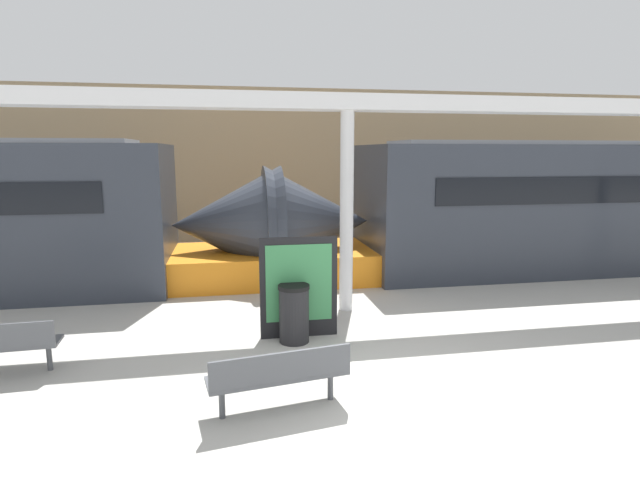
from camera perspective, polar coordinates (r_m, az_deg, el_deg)
name	(u,v)px	position (r m, az deg, el deg)	size (l,w,h in m)	color
ground_plane	(408,411)	(6.14, 10.08, -18.71)	(60.00, 60.00, 0.00)	#B2AFA8
station_wall	(287,165)	(16.91, -3.76, 8.54)	(56.00, 0.20, 5.00)	#9E8460
train_left	(591,207)	(14.75, 28.55, 3.30)	(16.76, 2.93, 3.20)	#2D333D
bench_near	(280,374)	(5.86, -4.65, -14.97)	(1.67, 0.69, 0.76)	#4C4F54
trash_bin	(294,313)	(7.85, -2.99, -8.37)	(0.49, 0.49, 0.92)	black
poster_board	(299,287)	(7.95, -2.44, -5.39)	(1.24, 0.07, 1.63)	black
support_column_near	(347,213)	(9.14, 3.05, 3.06)	(0.25, 0.25, 3.65)	silver
canopy_beam	(348,102)	(9.12, 3.17, 15.42)	(28.00, 0.60, 0.28)	silver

